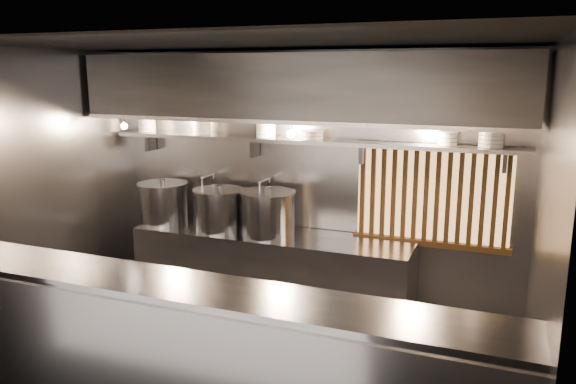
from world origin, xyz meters
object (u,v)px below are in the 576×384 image
Objects in this scene: pendant_bulb at (291,134)px; stock_pot_right at (219,209)px; heat_lamp at (123,121)px; stock_pot_mid at (268,213)px; stock_pot_left at (163,202)px.

stock_pot_right is at bearing -171.58° from pendant_bulb.
heat_lamp reaches higher than pendant_bulb.
stock_pot_right is (-0.58, -0.00, -0.01)m from stock_pot_mid.
stock_pot_left is 0.92× the size of stock_pot_mid.
heat_lamp is 1.86m from stock_pot_mid.
pendant_bulb is 0.86m from stock_pot_mid.
pendant_bulb is at bearing 11.00° from heat_lamp.
pendant_bulb is 1.74m from stock_pot_left.
heat_lamp is 0.47× the size of stock_pot_mid.
stock_pot_left is at bearing 178.18° from stock_pot_mid.
heat_lamp is at bearing -167.01° from stock_pot_right.
pendant_bulb is 0.25× the size of stock_pot_mid.
heat_lamp is 0.57× the size of stock_pot_right.
stock_pot_mid is 1.21× the size of stock_pot_right.
stock_pot_mid reaches higher than stock_pot_right.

